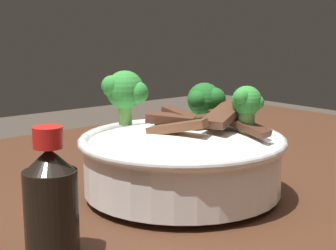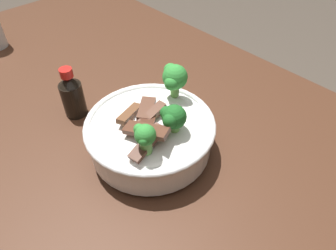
% 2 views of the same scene
% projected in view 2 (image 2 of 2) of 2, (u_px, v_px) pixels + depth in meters
% --- Properties ---
extents(dining_table, '(1.46, 1.03, 0.78)m').
position_uv_depth(dining_table, '(98.00, 173.00, 0.69)').
color(dining_table, '#472819').
rests_on(dining_table, ground).
extents(rice_bowl, '(0.24, 0.24, 0.14)m').
position_uv_depth(rice_bowl, '(151.00, 130.00, 0.57)').
color(rice_bowl, white).
rests_on(rice_bowl, dining_table).
extents(soy_sauce_bottle, '(0.05, 0.05, 0.11)m').
position_uv_depth(soy_sauce_bottle, '(72.00, 95.00, 0.64)').
color(soy_sauce_bottle, black).
rests_on(soy_sauce_bottle, dining_table).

